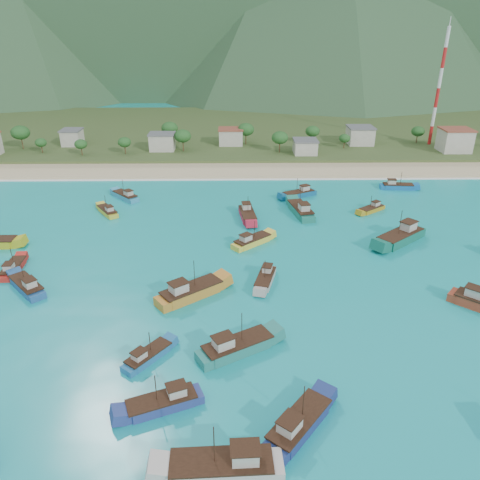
{
  "coord_description": "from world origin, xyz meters",
  "views": [
    {
      "loc": [
        -5.36,
        -71.86,
        45.21
      ],
      "look_at": [
        -4.09,
        18.0,
        3.0
      ],
      "focal_mm": 35.0,
      "sensor_mm": 36.0,
      "label": 1
    }
  ],
  "objects_px": {
    "boat_9": "(401,237)",
    "boat_31": "(301,211)",
    "boat_29": "(265,279)",
    "boat_4": "(13,269)",
    "boat_11": "(252,242)",
    "boat_18": "(190,293)",
    "boat_24": "(372,209)",
    "boat_12": "(148,357)",
    "radio_tower": "(439,88)",
    "boat_17": "(27,287)",
    "boat_28": "(236,347)",
    "boat_25": "(298,425)",
    "boat_8": "(299,194)",
    "boat_1": "(247,215)",
    "boat_10": "(397,187)",
    "boat_6": "(163,403)",
    "boat_2": "(125,196)",
    "boat_16": "(224,468)",
    "boat_7": "(108,212)"
  },
  "relations": [
    {
      "from": "boat_1",
      "to": "boat_17",
      "type": "bearing_deg",
      "value": 32.68
    },
    {
      "from": "radio_tower",
      "to": "boat_12",
      "type": "relative_size",
      "value": 5.22
    },
    {
      "from": "boat_1",
      "to": "boat_25",
      "type": "bearing_deg",
      "value": 86.82
    },
    {
      "from": "radio_tower",
      "to": "boat_10",
      "type": "xyz_separation_m",
      "value": [
        -27.85,
        -48.49,
        -21.97
      ]
    },
    {
      "from": "boat_6",
      "to": "boat_10",
      "type": "relative_size",
      "value": 1.05
    },
    {
      "from": "radio_tower",
      "to": "boat_16",
      "type": "xyz_separation_m",
      "value": [
        -77.63,
        -144.22,
        -21.64
      ]
    },
    {
      "from": "boat_2",
      "to": "boat_12",
      "type": "bearing_deg",
      "value": -118.71
    },
    {
      "from": "boat_12",
      "to": "boat_25",
      "type": "distance_m",
      "value": 24.43
    },
    {
      "from": "boat_10",
      "to": "boat_11",
      "type": "height_order",
      "value": "boat_11"
    },
    {
      "from": "boat_17",
      "to": "boat_31",
      "type": "xyz_separation_m",
      "value": [
        55.53,
        36.79,
        0.23
      ]
    },
    {
      "from": "boat_6",
      "to": "boat_29",
      "type": "xyz_separation_m",
      "value": [
        15.14,
        31.83,
        -0.1
      ]
    },
    {
      "from": "boat_11",
      "to": "boat_12",
      "type": "xyz_separation_m",
      "value": [
        -16.75,
        -38.9,
        -0.18
      ]
    },
    {
      "from": "boat_12",
      "to": "boat_8",
      "type": "bearing_deg",
      "value": 103.86
    },
    {
      "from": "boat_8",
      "to": "boat_1",
      "type": "bearing_deg",
      "value": 108.78
    },
    {
      "from": "boat_29",
      "to": "boat_16",
      "type": "bearing_deg",
      "value": 95.19
    },
    {
      "from": "boat_9",
      "to": "boat_10",
      "type": "distance_m",
      "value": 38.18
    },
    {
      "from": "boat_25",
      "to": "radio_tower",
      "type": "bearing_deg",
      "value": 102.47
    },
    {
      "from": "boat_7",
      "to": "boat_12",
      "type": "distance_m",
      "value": 61.1
    },
    {
      "from": "radio_tower",
      "to": "boat_12",
      "type": "distance_m",
      "value": 155.01
    },
    {
      "from": "boat_9",
      "to": "boat_11",
      "type": "distance_m",
      "value": 33.54
    },
    {
      "from": "boat_9",
      "to": "boat_29",
      "type": "height_order",
      "value": "boat_9"
    },
    {
      "from": "boat_9",
      "to": "boat_2",
      "type": "bearing_deg",
      "value": 27.75
    },
    {
      "from": "boat_2",
      "to": "boat_6",
      "type": "bearing_deg",
      "value": -117.91
    },
    {
      "from": "boat_29",
      "to": "boat_31",
      "type": "height_order",
      "value": "boat_31"
    },
    {
      "from": "boat_17",
      "to": "boat_16",
      "type": "bearing_deg",
      "value": -89.82
    },
    {
      "from": "boat_18",
      "to": "boat_24",
      "type": "relative_size",
      "value": 1.54
    },
    {
      "from": "radio_tower",
      "to": "boat_9",
      "type": "distance_m",
      "value": 95.95
    },
    {
      "from": "boat_7",
      "to": "boat_11",
      "type": "bearing_deg",
      "value": -61.67
    },
    {
      "from": "boat_18",
      "to": "radio_tower",
      "type": "bearing_deg",
      "value": 104.81
    },
    {
      "from": "boat_2",
      "to": "boat_18",
      "type": "bearing_deg",
      "value": -109.6
    },
    {
      "from": "boat_16",
      "to": "boat_2",
      "type": "bearing_deg",
      "value": 15.79
    },
    {
      "from": "boat_7",
      "to": "boat_18",
      "type": "distance_m",
      "value": 47.64
    },
    {
      "from": "boat_29",
      "to": "boat_31",
      "type": "relative_size",
      "value": 0.74
    },
    {
      "from": "boat_1",
      "to": "boat_4",
      "type": "bearing_deg",
      "value": 23.03
    },
    {
      "from": "boat_12",
      "to": "boat_18",
      "type": "relative_size",
      "value": 0.65
    },
    {
      "from": "boat_1",
      "to": "boat_10",
      "type": "relative_size",
      "value": 1.14
    },
    {
      "from": "boat_9",
      "to": "boat_31",
      "type": "bearing_deg",
      "value": 11.08
    },
    {
      "from": "boat_9",
      "to": "boat_11",
      "type": "xyz_separation_m",
      "value": [
        -33.53,
        -0.92,
        -0.43
      ]
    },
    {
      "from": "boat_1",
      "to": "radio_tower",
      "type": "bearing_deg",
      "value": -142.72
    },
    {
      "from": "boat_11",
      "to": "boat_25",
      "type": "bearing_deg",
      "value": -36.98
    },
    {
      "from": "radio_tower",
      "to": "boat_31",
      "type": "xyz_separation_m",
      "value": [
        -59.15,
        -68.07,
        -21.67
      ]
    },
    {
      "from": "boat_9",
      "to": "boat_12",
      "type": "height_order",
      "value": "boat_9"
    },
    {
      "from": "boat_4",
      "to": "boat_25",
      "type": "relative_size",
      "value": 0.83
    },
    {
      "from": "boat_1",
      "to": "boat_2",
      "type": "xyz_separation_m",
      "value": [
        -33.76,
        14.64,
        -0.13
      ]
    },
    {
      "from": "boat_16",
      "to": "boat_17",
      "type": "xyz_separation_m",
      "value": [
        -37.06,
        39.36,
        -0.26
      ]
    },
    {
      "from": "boat_10",
      "to": "boat_18",
      "type": "bearing_deg",
      "value": -38.3
    },
    {
      "from": "boat_17",
      "to": "boat_18",
      "type": "xyz_separation_m",
      "value": [
        30.43,
        -2.94,
        0.27
      ]
    },
    {
      "from": "boat_17",
      "to": "boat_28",
      "type": "bearing_deg",
      "value": -68.78
    },
    {
      "from": "boat_4",
      "to": "boat_31",
      "type": "height_order",
      "value": "boat_31"
    },
    {
      "from": "boat_4",
      "to": "boat_12",
      "type": "relative_size",
      "value": 1.12
    }
  ]
}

